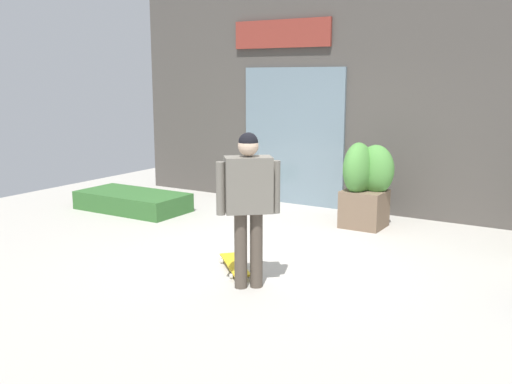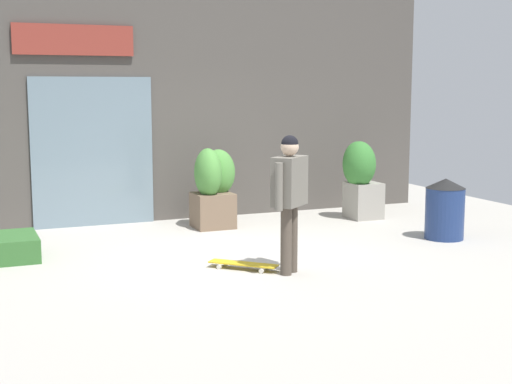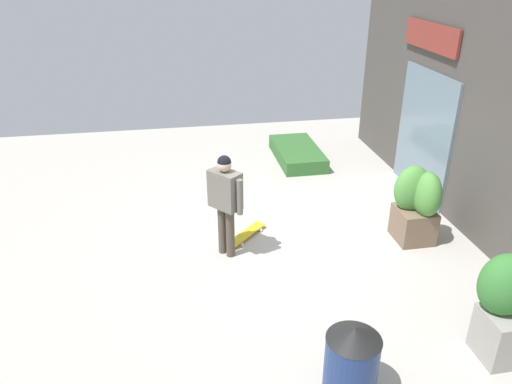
{
  "view_description": "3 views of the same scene",
  "coord_description": "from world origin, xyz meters",
  "px_view_note": "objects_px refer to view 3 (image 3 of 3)",
  "views": [
    {
      "loc": [
        3.25,
        -5.8,
        2.13
      ],
      "look_at": [
        -0.02,
        -0.5,
        0.9
      ],
      "focal_mm": 40.91,
      "sensor_mm": 36.0,
      "label": 1
    },
    {
      "loc": [
        -3.3,
        -8.44,
        2.14
      ],
      "look_at": [
        -0.02,
        -0.5,
        0.9
      ],
      "focal_mm": 51.32,
      "sensor_mm": 36.0,
      "label": 2
    },
    {
      "loc": [
        6.5,
        -1.66,
        4.1
      ],
      "look_at": [
        -0.02,
        -0.5,
        0.9
      ],
      "focal_mm": 34.55,
      "sensor_mm": 36.0,
      "label": 3
    }
  ],
  "objects_px": {
    "planter_box_right": "(418,200)",
    "trash_bin": "(351,362)",
    "skateboarder": "(225,196)",
    "skateboard": "(247,234)",
    "planter_box_left": "(508,298)"
  },
  "relations": [
    {
      "from": "planter_box_right",
      "to": "trash_bin",
      "type": "xyz_separation_m",
      "value": [
        2.76,
        -2.06,
        -0.25
      ]
    },
    {
      "from": "trash_bin",
      "to": "planter_box_right",
      "type": "bearing_deg",
      "value": 143.19
    },
    {
      "from": "skateboarder",
      "to": "skateboard",
      "type": "xyz_separation_m",
      "value": [
        -0.42,
        0.37,
        -0.91
      ]
    },
    {
      "from": "skateboarder",
      "to": "skateboard",
      "type": "distance_m",
      "value": 1.07
    },
    {
      "from": "skateboard",
      "to": "planter_box_right",
      "type": "xyz_separation_m",
      "value": [
        0.51,
        2.6,
        0.62
      ]
    },
    {
      "from": "planter_box_left",
      "to": "trash_bin",
      "type": "relative_size",
      "value": 1.47
    },
    {
      "from": "planter_box_left",
      "to": "trash_bin",
      "type": "bearing_deg",
      "value": -80.95
    },
    {
      "from": "trash_bin",
      "to": "skateboard",
      "type": "bearing_deg",
      "value": -170.65
    },
    {
      "from": "skateboarder",
      "to": "trash_bin",
      "type": "xyz_separation_m",
      "value": [
        2.85,
        0.91,
        -0.54
      ]
    },
    {
      "from": "skateboard",
      "to": "planter_box_right",
      "type": "bearing_deg",
      "value": -57.08
    },
    {
      "from": "skateboarder",
      "to": "planter_box_right",
      "type": "height_order",
      "value": "skateboarder"
    },
    {
      "from": "skateboarder",
      "to": "skateboard",
      "type": "relative_size",
      "value": 2.19
    },
    {
      "from": "planter_box_right",
      "to": "trash_bin",
      "type": "bearing_deg",
      "value": -36.81
    },
    {
      "from": "skateboarder",
      "to": "planter_box_right",
      "type": "distance_m",
      "value": 2.99
    },
    {
      "from": "skateboarder",
      "to": "trash_bin",
      "type": "height_order",
      "value": "skateboarder"
    }
  ]
}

